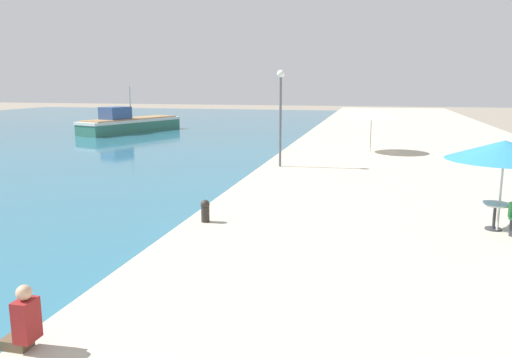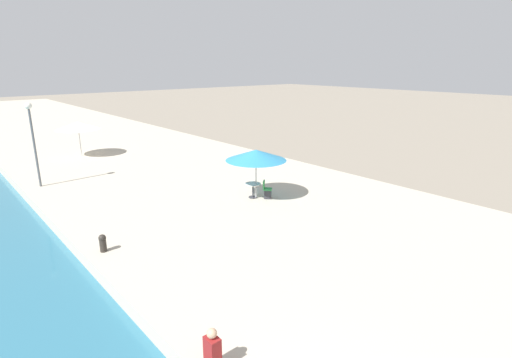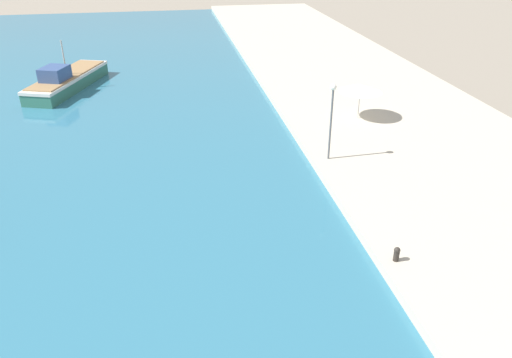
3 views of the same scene
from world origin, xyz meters
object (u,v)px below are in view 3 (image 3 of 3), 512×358
fishing_boat_mid (67,80)px  lamppost (332,109)px  cafe_umbrella_white (361,88)px  mooring_bollard (397,254)px

fishing_boat_mid → lamppost: lamppost is taller
lamppost → fishing_boat_mid: bearing=133.1°
cafe_umbrella_white → fishing_boat_mid: bearing=149.9°
mooring_bollard → lamppost: 10.53m
fishing_boat_mid → cafe_umbrella_white: fishing_boat_mid is taller
fishing_boat_mid → cafe_umbrella_white: bearing=-10.7°
lamppost → cafe_umbrella_white: bearing=56.1°
fishing_boat_mid → lamppost: 26.06m
fishing_boat_mid → mooring_bollard: (17.42, -29.08, 0.05)m
mooring_bollard → fishing_boat_mid: bearing=120.9°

